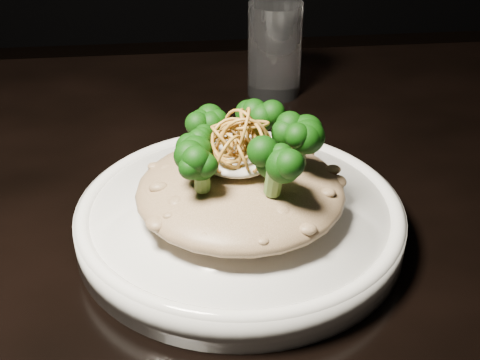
# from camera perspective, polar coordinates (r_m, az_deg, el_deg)

# --- Properties ---
(table) EXTENTS (1.10, 0.80, 0.75)m
(table) POSITION_cam_1_polar(r_m,az_deg,el_deg) (0.65, 0.31, -9.01)
(table) COLOR black
(table) RESTS_ON ground
(plate) EXTENTS (0.27, 0.27, 0.03)m
(plate) POSITION_cam_1_polar(r_m,az_deg,el_deg) (0.56, 0.00, -3.54)
(plate) COLOR white
(plate) RESTS_ON table
(risotto) EXTENTS (0.17, 0.17, 0.04)m
(risotto) POSITION_cam_1_polar(r_m,az_deg,el_deg) (0.54, 0.03, -0.94)
(risotto) COLOR brown
(risotto) RESTS_ON plate
(broccoli) EXTENTS (0.12, 0.12, 0.04)m
(broccoli) POSITION_cam_1_polar(r_m,az_deg,el_deg) (0.52, 0.45, 2.88)
(broccoli) COLOR black
(broccoli) RESTS_ON risotto
(cheese) EXTENTS (0.06, 0.06, 0.02)m
(cheese) POSITION_cam_1_polar(r_m,az_deg,el_deg) (0.53, -0.23, 1.91)
(cheese) COLOR white
(cheese) RESTS_ON risotto
(shallots) EXTENTS (0.06, 0.06, 0.04)m
(shallots) POSITION_cam_1_polar(r_m,az_deg,el_deg) (0.51, -0.40, 4.12)
(shallots) COLOR brown
(shallots) RESTS_ON cheese
(drinking_glass) EXTENTS (0.08, 0.08, 0.11)m
(drinking_glass) POSITION_cam_1_polar(r_m,az_deg,el_deg) (0.80, 2.97, 11.05)
(drinking_glass) COLOR white
(drinking_glass) RESTS_ON table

